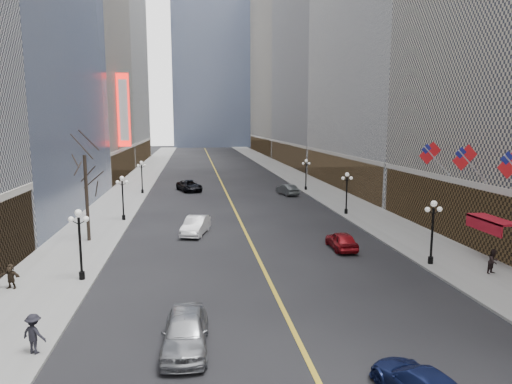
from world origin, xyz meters
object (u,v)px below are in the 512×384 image
object	(u,v)px
streetlamp_west_2	(123,193)
car_nb_far	(189,186)
streetlamp_east_1	(433,226)
streetlamp_west_3	(142,174)
streetlamp_east_3	(306,171)
streetlamp_west_1	(80,237)
car_nb_near	(185,331)
car_nb_mid	(196,226)
streetlamp_east_2	(347,189)
car_sb_far	(287,190)
car_sb_mid	(341,240)

from	to	relation	value
streetlamp_west_2	car_nb_far	world-z (taller)	streetlamp_west_2
streetlamp_east_1	streetlamp_west_3	bearing A→B (deg)	123.25
streetlamp_east_3	streetlamp_west_1	size ratio (longest dim) A/B	1.00
car_nb_near	car_nb_mid	bearing A→B (deg)	90.79
car_nb_mid	car_nb_far	world-z (taller)	car_nb_mid
car_nb_far	streetlamp_east_2	bearing A→B (deg)	-67.57
streetlamp_west_2	streetlamp_east_2	bearing A→B (deg)	0.00
streetlamp_west_1	streetlamp_west_3	distance (m)	36.00
car_sb_far	streetlamp_west_3	bearing A→B (deg)	-23.63
streetlamp_east_1	car_nb_near	size ratio (longest dim) A/B	0.91
streetlamp_east_2	streetlamp_east_3	xyz separation A→B (m)	(0.00, 18.00, 0.00)
streetlamp_east_2	streetlamp_west_1	xyz separation A→B (m)	(-23.60, -18.00, 0.00)
streetlamp_east_2	car_nb_far	distance (m)	26.37
streetlamp_east_2	car_nb_near	xyz separation A→B (m)	(-16.96, -27.75, -2.06)
streetlamp_east_3	streetlamp_west_2	size ratio (longest dim) A/B	1.00
streetlamp_west_3	car_nb_far	xyz separation A→B (m)	(6.54, 2.00, -2.11)
streetlamp_west_1	car_sb_mid	xyz separation A→B (m)	(18.71, 4.92, -2.18)
streetlamp_east_3	streetlamp_west_2	xyz separation A→B (m)	(-23.60, -18.00, 0.00)
streetlamp_east_3	car_nb_mid	size ratio (longest dim) A/B	0.92
car_nb_mid	streetlamp_west_1	bearing A→B (deg)	-107.70
streetlamp_east_3	streetlamp_west_1	xyz separation A→B (m)	(-23.60, -36.00, 0.00)
car_nb_far	streetlamp_west_2	bearing A→B (deg)	-126.14
streetlamp_east_2	car_nb_mid	distance (m)	17.72
car_nb_far	streetlamp_east_1	bearing A→B (deg)	-83.85
streetlamp_east_1	car_sb_far	bearing A→B (deg)	96.17
streetlamp_east_1	car_sb_far	size ratio (longest dim) A/B	1.01
streetlamp_west_2	car_nb_far	size ratio (longest dim) A/B	0.79
car_nb_mid	car_nb_far	distance (m)	26.54
car_nb_near	car_nb_mid	size ratio (longest dim) A/B	1.01
streetlamp_east_2	car_nb_far	xyz separation A→B (m)	(-17.06, 20.00, -2.11)
streetlamp_east_1	streetlamp_east_3	bearing A→B (deg)	90.00
streetlamp_west_3	car_nb_near	bearing A→B (deg)	-81.74
streetlamp_east_3	car_nb_mid	bearing A→B (deg)	-123.67
streetlamp_west_2	car_nb_far	xyz separation A→B (m)	(6.54, 20.00, -2.11)
streetlamp_west_2	car_nb_mid	world-z (taller)	streetlamp_west_2
car_nb_mid	car_nb_far	xyz separation A→B (m)	(-0.72, 26.53, -0.02)
streetlamp_west_2	car_nb_near	xyz separation A→B (m)	(6.64, -27.75, -2.06)
streetlamp_east_3	car_nb_far	size ratio (longest dim) A/B	0.79
streetlamp_west_1	streetlamp_west_3	xyz separation A→B (m)	(0.00, 36.00, 0.00)
car_nb_far	car_sb_mid	bearing A→B (deg)	-87.83
streetlamp_east_3	car_sb_far	bearing A→B (deg)	-135.44
streetlamp_west_3	car_nb_near	size ratio (longest dim) A/B	0.91
streetlamp_west_3	car_nb_near	distance (m)	46.28
car_sb_mid	car_nb_mid	bearing A→B (deg)	-29.64
streetlamp_west_1	car_nb_mid	xyz separation A→B (m)	(7.26, 11.47, -2.09)
streetlamp_west_3	streetlamp_west_2	bearing A→B (deg)	-90.00
car_nb_mid	streetlamp_east_3	bearing A→B (deg)	70.95
streetlamp_east_3	car_nb_far	world-z (taller)	streetlamp_east_3
streetlamp_west_1	streetlamp_west_2	size ratio (longest dim) A/B	1.00
streetlamp_west_2	streetlamp_west_3	size ratio (longest dim) A/B	1.00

